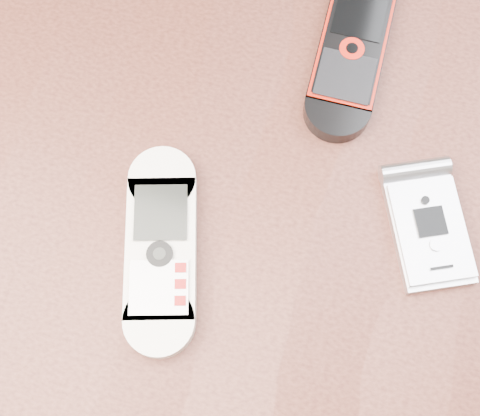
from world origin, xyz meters
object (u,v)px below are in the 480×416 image
Objects in this scene: nokia_black_red at (353,43)px; motorola_razr at (429,228)px; table at (234,248)px; nokia_white at (161,249)px.

motorola_razr is (0.08, -0.13, -0.00)m from nokia_black_red.
table is 0.13m from nokia_white.
nokia_white reaches higher than table.
nokia_white is 0.91× the size of nokia_black_red.
nokia_black_red is 0.15m from motorola_razr.
table is 0.19m from nokia_black_red.
nokia_black_red is at bearing 98.89° from motorola_razr.
table is at bearing -110.24° from nokia_black_red.
motorola_razr is (0.13, 0.02, 0.11)m from table.
motorola_razr is (0.17, 0.06, -0.00)m from nokia_white.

